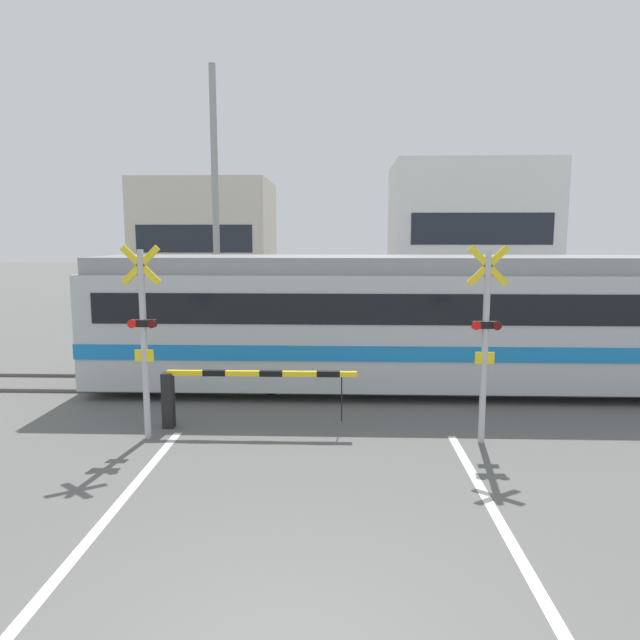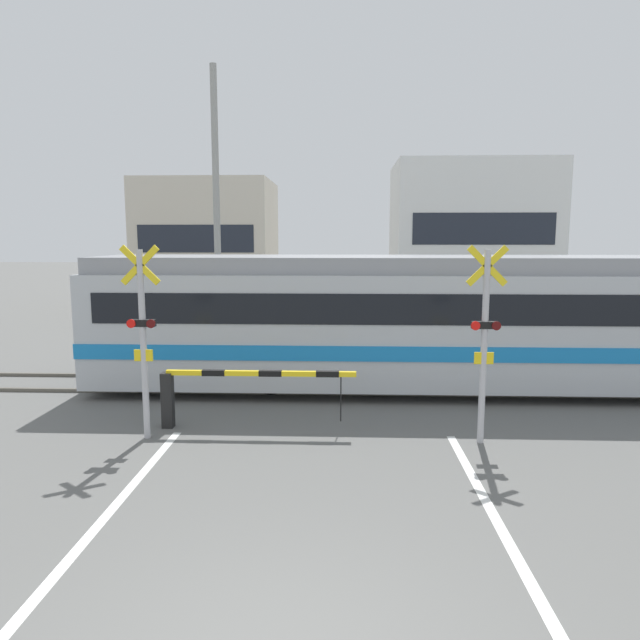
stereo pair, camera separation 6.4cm
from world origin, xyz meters
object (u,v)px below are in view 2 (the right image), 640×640
crossing_signal_left (143,333)px  pedestrian (293,314)px  crossing_barrier_far (386,332)px  crossing_signal_right (484,336)px  crossing_barrier_near (216,387)px  commuter_train (563,319)px

crossing_signal_left → pedestrian: (1.75, 9.27, -0.89)m
crossing_barrier_far → crossing_signal_right: size_ratio=1.06×
crossing_barrier_near → crossing_signal_left: bearing=-152.7°
crossing_signal_right → crossing_barrier_far: bearing=99.1°
crossing_signal_left → pedestrian: 9.47m
crossing_barrier_far → crossing_barrier_near: bearing=-119.3°
crossing_barrier_near → crossing_signal_right: bearing=-7.0°
crossing_barrier_far → crossing_signal_right: (1.11, -6.91, 1.08)m
crossing_signal_left → commuter_train: bearing=23.2°
crossing_signal_right → commuter_train: bearing=53.6°
crossing_signal_right → pedestrian: crossing_signal_right is taller
commuter_train → crossing_signal_right: (-2.67, -3.62, 0.21)m
commuter_train → pedestrian: bearing=139.8°
crossing_signal_left → crossing_signal_right: (5.77, 0.00, 0.00)m
crossing_signal_right → crossing_barrier_near: bearing=173.0°
crossing_barrier_far → pedestrian: 3.76m
crossing_signal_left → pedestrian: size_ratio=2.00×
commuter_train → crossing_signal_right: crossing_signal_right is taller
crossing_signal_left → crossing_barrier_far: bearing=56.0°
crossing_signal_left → crossing_barrier_near: bearing=27.3°
commuter_train → crossing_barrier_near: 7.99m
crossing_barrier_near → pedestrian: (0.64, 8.70, 0.19)m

